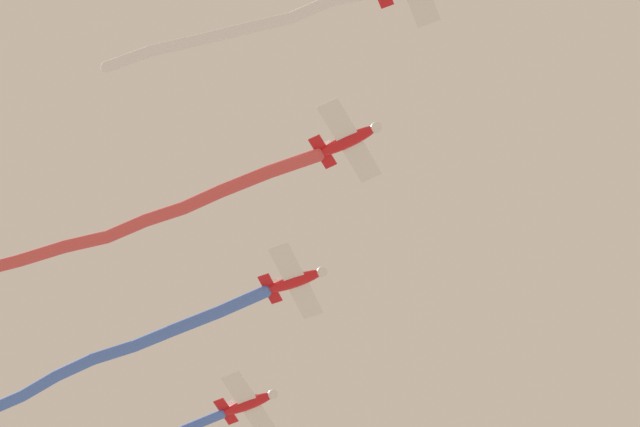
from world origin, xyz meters
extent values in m
cylinder|color=white|center=(-3.01, -4.20, 76.74)|extent=(2.43, 1.93, 0.67)
cylinder|color=white|center=(-5.03, -5.84, 76.81)|extent=(2.49, 2.38, 0.81)
cylinder|color=white|center=(-7.09, -7.75, 77.00)|extent=(2.64, 2.41, 0.97)
cylinder|color=white|center=(-9.13, -9.68, 77.14)|extent=(2.43, 2.42, 0.67)
cylinder|color=white|center=(-11.26, -11.52, 77.21)|extent=(2.73, 2.25, 0.82)
sphere|color=white|center=(-1.98, -3.51, 76.74)|extent=(0.66, 0.66, 0.66)
sphere|color=white|center=(-4.04, -4.89, 76.75)|extent=(0.66, 0.66, 0.66)
sphere|color=white|center=(-6.03, -6.79, 76.87)|extent=(0.66, 0.66, 0.66)
sphere|color=white|center=(-8.15, -8.71, 77.14)|extent=(0.66, 0.66, 0.66)
sphere|color=white|center=(-10.11, -10.66, 77.14)|extent=(0.66, 0.66, 0.66)
sphere|color=white|center=(-12.41, -12.38, 77.28)|extent=(0.66, 0.66, 0.66)
ellipsoid|color=red|center=(-9.13, 2.01, 76.78)|extent=(3.85, 2.75, 0.82)
sphere|color=white|center=(-7.49, 2.99, 76.78)|extent=(0.95, 0.95, 0.70)
ellipsoid|color=black|center=(-8.70, 2.27, 77.09)|extent=(1.14, 0.98, 0.44)
cube|color=white|center=(-9.02, 2.08, 76.67)|extent=(4.15, 5.70, 0.11)
cube|color=red|center=(-10.58, 1.15, 76.86)|extent=(1.82, 2.34, 0.09)
cube|color=white|center=(-10.51, 1.19, 77.28)|extent=(0.84, 0.56, 1.13)
cylinder|color=#DB4C4C|center=(-12.28, 0.12, 77.08)|extent=(3.46, 2.44, 1.59)
cylinder|color=#DB4C4C|center=(-15.11, -1.66, 77.48)|extent=(3.29, 2.52, 0.96)
cylinder|color=#DB4C4C|center=(-17.70, -3.25, 77.62)|extent=(2.83, 2.08, 1.02)
cylinder|color=#DB4C4C|center=(-20.08, -4.69, 77.98)|extent=(3.01, 2.22, 1.45)
cylinder|color=#DB4C4C|center=(-22.57, -6.17, 78.41)|extent=(3.07, 2.18, 1.18)
cylinder|color=#DB4C4C|center=(-25.00, -7.87, 78.73)|extent=(2.94, 2.57, 1.23)
cylinder|color=#DB4C4C|center=(-27.54, -9.84, 79.09)|extent=(3.38, 2.68, 1.28)
sphere|color=#DB4C4C|center=(-10.85, 0.98, 76.74)|extent=(0.83, 0.83, 0.83)
sphere|color=#DB4C4C|center=(-13.71, -0.74, 77.42)|extent=(0.83, 0.83, 0.83)
sphere|color=#DB4C4C|center=(-16.52, -2.57, 77.54)|extent=(0.83, 0.83, 0.83)
sphere|color=#DB4C4C|center=(-18.88, -3.93, 77.70)|extent=(0.83, 0.83, 0.83)
sphere|color=#DB4C4C|center=(-21.29, -5.44, 78.25)|extent=(0.83, 0.83, 0.83)
sphere|color=#DB4C4C|center=(-23.85, -6.90, 78.56)|extent=(0.83, 0.83, 0.83)
sphere|color=#DB4C4C|center=(-26.14, -8.84, 78.90)|extent=(0.83, 0.83, 0.83)
sphere|color=#DB4C4C|center=(-28.94, -10.85, 79.29)|extent=(0.83, 0.83, 0.83)
ellipsoid|color=red|center=(-19.72, 4.56, 77.03)|extent=(3.70, 3.04, 0.82)
sphere|color=white|center=(-18.18, 5.69, 77.03)|extent=(0.97, 0.97, 0.70)
ellipsoid|color=black|center=(-19.32, 4.86, 77.34)|extent=(1.13, 1.03, 0.44)
cube|color=white|center=(-19.61, 4.64, 76.92)|extent=(4.56, 5.49, 0.11)
cube|color=red|center=(-21.07, 3.56, 77.11)|extent=(1.97, 2.28, 0.09)
cube|color=white|center=(-21.00, 3.61, 77.53)|extent=(0.80, 0.63, 1.13)
cylinder|color=#4C75DB|center=(-22.77, 2.49, 76.96)|extent=(3.33, 2.45, 0.88)
cylinder|color=#4C75DB|center=(-25.71, 0.62, 76.92)|extent=(3.44, 2.64, 0.83)
cylinder|color=#4C75DB|center=(-28.56, -1.04, 77.17)|extent=(3.22, 2.08, 1.37)
cylinder|color=#4C75DB|center=(-31.22, -2.64, 77.52)|extent=(3.13, 2.51, 1.03)
cylinder|color=#4C75DB|center=(-34.01, -4.23, 77.88)|extent=(3.43, 2.07, 1.39)
cylinder|color=#4C75DB|center=(-36.94, -5.51, 78.20)|extent=(3.24, 1.99, 0.91)
cylinder|color=#4C75DB|center=(-39.95, -6.98, 78.37)|extent=(3.56, 2.40, 1.09)
sphere|color=#4C75DB|center=(-21.33, 3.37, 76.99)|extent=(0.81, 0.81, 0.81)
sphere|color=#4C75DB|center=(-24.21, 1.61, 76.93)|extent=(0.81, 0.81, 0.81)
sphere|color=#4C75DB|center=(-27.20, -0.36, 76.91)|extent=(0.81, 0.81, 0.81)
sphere|color=#4C75DB|center=(-29.92, -1.71, 77.43)|extent=(0.81, 0.81, 0.81)
sphere|color=#4C75DB|center=(-32.53, -3.56, 77.62)|extent=(0.81, 0.81, 0.81)
sphere|color=#4C75DB|center=(-35.49, -4.89, 78.15)|extent=(0.81, 0.81, 0.81)
sphere|color=#4C75DB|center=(-38.39, -6.14, 78.24)|extent=(0.81, 0.81, 0.81)
ellipsoid|color=red|center=(-30.30, 7.11, 77.28)|extent=(3.80, 2.87, 0.82)
sphere|color=white|center=(-28.70, 8.15, 77.28)|extent=(0.96, 0.96, 0.70)
ellipsoid|color=black|center=(-29.88, 7.38, 77.59)|extent=(1.14, 1.00, 0.44)
cube|color=white|center=(-30.19, 7.18, 77.17)|extent=(4.33, 5.62, 0.11)
cube|color=red|center=(-31.71, 6.19, 77.36)|extent=(1.88, 2.32, 0.09)
cube|color=white|center=(-31.64, 6.23, 77.78)|extent=(0.82, 0.59, 1.13)
cylinder|color=#4C75DB|center=(-33.29, 5.28, 77.31)|extent=(2.99, 2.04, 0.81)
sphere|color=#4C75DB|center=(-31.97, 6.01, 77.24)|extent=(0.65, 0.65, 0.65)
camera|label=1|loc=(23.37, -19.49, 7.23)|focal=75.33mm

